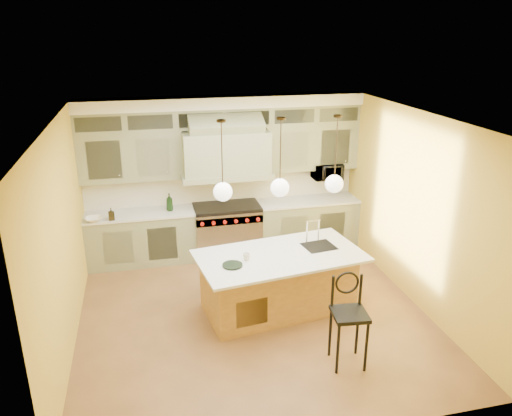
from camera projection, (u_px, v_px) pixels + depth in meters
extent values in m
plane|color=brown|center=(253.00, 313.00, 7.43)|extent=(5.00, 5.00, 0.00)
plane|color=white|center=(252.00, 119.00, 6.43)|extent=(5.00, 5.00, 0.00)
plane|color=gold|center=(223.00, 174.00, 9.22)|extent=(5.00, 0.00, 5.00)
plane|color=gold|center=(312.00, 320.00, 4.64)|extent=(5.00, 0.00, 5.00)
plane|color=gold|center=(63.00, 239.00, 6.40)|extent=(0.00, 5.00, 5.00)
plane|color=gold|center=(415.00, 209.00, 7.46)|extent=(0.00, 5.00, 5.00)
cube|color=gray|center=(142.00, 238.00, 8.93)|extent=(1.90, 0.65, 0.90)
cube|color=gray|center=(306.00, 224.00, 9.59)|extent=(1.90, 0.65, 0.90)
cube|color=silver|center=(140.00, 214.00, 8.77)|extent=(1.90, 0.68, 0.04)
cube|color=silver|center=(307.00, 201.00, 9.43)|extent=(1.90, 0.68, 0.04)
cube|color=beige|center=(223.00, 186.00, 9.28)|extent=(5.00, 0.04, 0.56)
cube|color=gray|center=(130.00, 156.00, 8.55)|extent=(1.75, 0.35, 0.85)
cube|color=gray|center=(310.00, 146.00, 9.24)|extent=(1.75, 0.35, 0.85)
cube|color=gray|center=(225.00, 152.00, 8.72)|extent=(1.50, 0.70, 0.75)
cube|color=gray|center=(226.00, 174.00, 8.86)|extent=(1.60, 0.76, 0.10)
cube|color=#333833|center=(223.00, 118.00, 8.69)|extent=(5.00, 0.35, 0.35)
cube|color=white|center=(223.00, 102.00, 8.57)|extent=(5.00, 0.47, 0.20)
cube|color=silver|center=(227.00, 231.00, 9.24)|extent=(1.20, 0.70, 0.90)
cube|color=black|center=(227.00, 207.00, 9.07)|extent=(1.20, 0.70, 0.06)
cube|color=silver|center=(230.00, 221.00, 8.83)|extent=(1.20, 0.06, 0.14)
cube|color=olive|center=(278.00, 282.00, 7.41)|extent=(2.25, 1.31, 0.88)
cube|color=silver|center=(280.00, 256.00, 7.21)|extent=(2.54, 1.59, 0.04)
cube|color=black|center=(319.00, 248.00, 7.48)|extent=(0.51, 0.47, 0.05)
cylinder|color=black|center=(338.00, 349.00, 6.03)|extent=(0.04, 0.04, 0.69)
cylinder|color=black|center=(366.00, 347.00, 6.07)|extent=(0.04, 0.04, 0.69)
cylinder|color=black|center=(330.00, 332.00, 6.37)|extent=(0.04, 0.04, 0.69)
cylinder|color=black|center=(357.00, 330.00, 6.41)|extent=(0.04, 0.04, 0.69)
cube|color=black|center=(350.00, 314.00, 6.09)|extent=(0.46, 0.46, 0.05)
torus|color=black|center=(347.00, 283.00, 6.14)|extent=(0.30, 0.06, 0.30)
imported|color=black|center=(327.00, 171.00, 9.40)|extent=(0.54, 0.37, 0.30)
imported|color=black|center=(169.00, 202.00, 8.80)|extent=(0.13, 0.13, 0.32)
imported|color=black|center=(111.00, 214.00, 8.40)|extent=(0.11, 0.11, 0.21)
imported|color=white|center=(94.00, 219.00, 8.37)|extent=(0.31, 0.31, 0.07)
imported|color=silver|center=(247.00, 257.00, 7.02)|extent=(0.12, 0.12, 0.10)
cylinder|color=#2D2319|center=(221.00, 121.00, 6.40)|extent=(0.12, 0.12, 0.03)
cylinder|color=#2D2319|center=(222.00, 155.00, 6.55)|extent=(0.02, 0.02, 0.93)
sphere|color=white|center=(223.00, 192.00, 6.73)|extent=(0.26, 0.26, 0.26)
cylinder|color=#2D2319|center=(281.00, 118.00, 6.57)|extent=(0.12, 0.12, 0.03)
cylinder|color=#2D2319|center=(280.00, 151.00, 6.72)|extent=(0.02, 0.02, 0.93)
sphere|color=white|center=(280.00, 188.00, 6.90)|extent=(0.26, 0.26, 0.26)
cylinder|color=#2D2319|center=(338.00, 116.00, 6.74)|extent=(0.12, 0.12, 0.03)
cylinder|color=#2D2319|center=(336.00, 148.00, 6.89)|extent=(0.02, 0.02, 0.93)
sphere|color=white|center=(334.00, 184.00, 7.07)|extent=(0.26, 0.26, 0.26)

